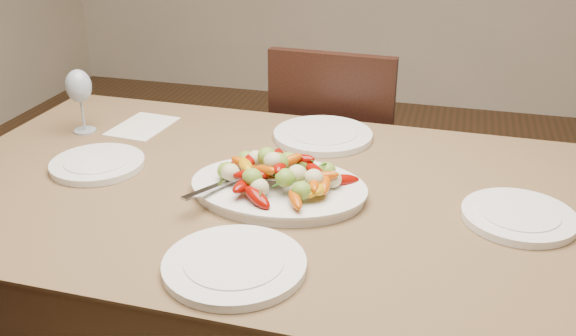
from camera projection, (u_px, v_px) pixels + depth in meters
The scene contains 11 objects.
dining_table at pixel (288, 314), 1.75m from camera, with size 1.84×1.04×0.76m, color brown.
chair_far at pixel (341, 165), 2.40m from camera, with size 0.42×0.42×0.95m, color black, non-canonical shape.
serving_platter at pixel (278, 190), 1.56m from camera, with size 0.42×0.31×0.02m, color white.
roasted_vegetables at pixel (278, 169), 1.54m from camera, with size 0.35×0.23×0.09m, color #760802, non-canonical shape.
serving_spoon at pixel (248, 180), 1.53m from camera, with size 0.28×0.06×0.03m, color #9EA0A8, non-canonical shape.
plate_left at pixel (98, 164), 1.71m from camera, with size 0.25×0.25×0.02m, color white.
plate_right at pixel (519, 217), 1.45m from camera, with size 0.26×0.26×0.02m, color white.
plate_far at pixel (323, 136), 1.89m from camera, with size 0.29×0.29×0.02m, color white.
plate_near at pixel (234, 265), 1.27m from camera, with size 0.29×0.29×0.02m, color white.
wine_glass at pixel (81, 99), 1.90m from camera, with size 0.08×0.08×0.20m, color #8C99A5, non-canonical shape.
menu_card at pixel (143, 126), 1.98m from camera, with size 0.15×0.21×0.00m, color silver.
Camera 1 is at (0.26, -1.30, 1.48)m, focal length 40.00 mm.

